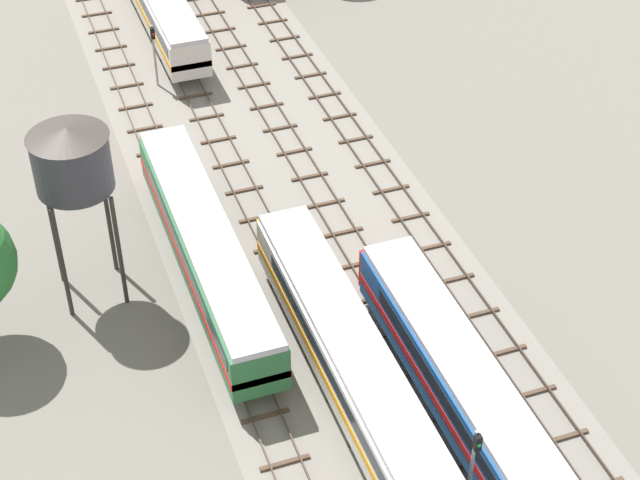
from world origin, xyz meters
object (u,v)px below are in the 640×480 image
Objects in this scene: signal_post_near at (154,48)px; diesel_railcar_left_near at (349,355)px; water_tower at (71,160)px; diesel_railcar_far_left_mid at (206,247)px; signal_post_nearest at (473,466)px; diesel_railcar_left_midfar at (159,1)px; diesel_railcar_centre_left_nearest at (471,396)px.

diesel_railcar_left_near is at bearing -86.21° from signal_post_near.
signal_post_near is (8.18, 20.58, -5.61)m from water_tower.
diesel_railcar_far_left_mid is (-4.28, 10.14, 0.00)m from diesel_railcar_left_near.
water_tower is 24.40m from signal_post_nearest.
diesel_railcar_left_near is 8.96m from signal_post_nearest.
diesel_railcar_left_near is at bearing 103.90° from signal_post_nearest.
water_tower is 2.25× the size of signal_post_near.
diesel_railcar_far_left_mid is at bearing 108.87° from signal_post_nearest.
water_tower is at bearing 165.27° from diesel_railcar_far_left_mid.
water_tower reaches higher than diesel_railcar_left_near.
water_tower is (-6.04, 1.59, 6.02)m from diesel_railcar_far_left_mid.
diesel_railcar_left_midfar is 49.00m from signal_post_nearest.
signal_post_near reaches higher than diesel_railcar_left_midfar.
signal_post_nearest reaches higher than diesel_railcar_centre_left_nearest.
signal_post_nearest is (12.46, -20.37, -5.03)m from water_tower.
signal_post_nearest is at bearing -84.03° from signal_post_near.
diesel_railcar_left_midfar is (0.00, 40.30, 0.00)m from diesel_railcar_left_near.
diesel_railcar_left_midfar is at bearing 90.00° from diesel_railcar_left_near.
signal_post_near is (2.14, 22.17, 0.41)m from diesel_railcar_far_left_mid.
signal_post_near is (-2.14, -8.00, 0.41)m from diesel_railcar_left_midfar.
diesel_railcar_left_midfar is at bearing 70.14° from water_tower.
signal_post_near is (-6.42, 36.66, 0.41)m from diesel_railcar_centre_left_nearest.
water_tower is at bearing 132.23° from diesel_railcar_centre_left_nearest.
diesel_railcar_far_left_mid is at bearing 120.56° from diesel_railcar_centre_left_nearest.
signal_post_nearest is (2.14, -8.65, 0.99)m from diesel_railcar_left_near.
diesel_railcar_centre_left_nearest is at bearing -84.53° from diesel_railcar_left_midfar.
signal_post_nearest is (2.14, -48.95, 0.99)m from diesel_railcar_left_midfar.
signal_post_nearest reaches higher than signal_post_near.
signal_post_nearest is (-2.14, -4.29, 0.99)m from diesel_railcar_centre_left_nearest.
diesel_railcar_left_midfar is 3.61× the size of signal_post_nearest.
signal_post_near is at bearing 84.49° from diesel_railcar_far_left_mid.
diesel_railcar_centre_left_nearest is 22.54m from water_tower.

